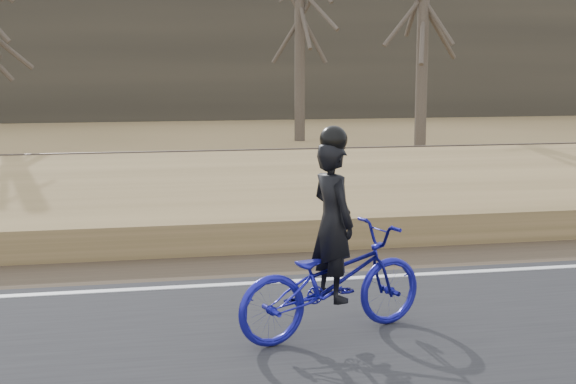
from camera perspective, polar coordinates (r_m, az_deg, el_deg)
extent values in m
cube|color=#383328|center=(39.04, -15.73, 9.37)|extent=(120.00, 4.00, 6.00)
imported|color=navy|center=(7.72, 3.17, -6.35)|extent=(2.13, 1.30, 1.05)
imported|color=black|center=(7.58, 3.20, -2.11)|extent=(0.52, 0.64, 1.52)
sphere|color=black|center=(7.47, 3.26, 3.75)|extent=(0.26, 0.26, 0.26)
cylinder|color=#4C4337|center=(27.45, 0.86, 12.83)|extent=(0.36, 0.36, 8.78)
cylinder|color=#4C4337|center=(25.15, 9.60, 12.33)|extent=(0.36, 0.36, 8.16)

